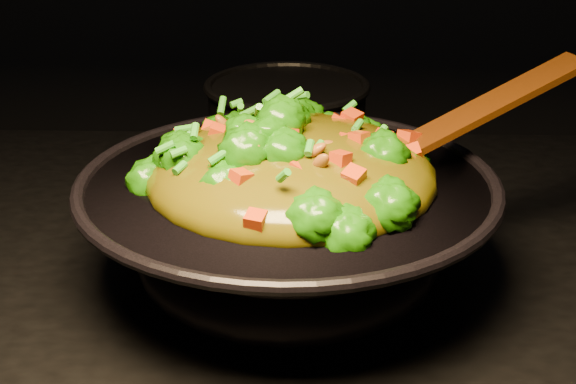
# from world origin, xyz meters

# --- Properties ---
(wok) EXTENTS (0.46, 0.46, 0.11)m
(wok) POSITION_xyz_m (0.10, 0.02, 0.95)
(wok) COLOR black
(wok) RESTS_ON stovetop
(stir_fry) EXTENTS (0.29, 0.29, 0.09)m
(stir_fry) POSITION_xyz_m (0.10, 0.02, 1.05)
(stir_fry) COLOR #217408
(stir_fry) RESTS_ON wok
(spatula) EXTENTS (0.24, 0.12, 0.10)m
(spatula) POSITION_xyz_m (0.27, 0.08, 1.05)
(spatula) COLOR #381406
(spatula) RESTS_ON wok
(back_pot) EXTENTS (0.25, 0.25, 0.12)m
(back_pot) POSITION_xyz_m (0.09, 0.32, 0.96)
(back_pot) COLOR black
(back_pot) RESTS_ON stovetop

